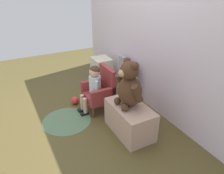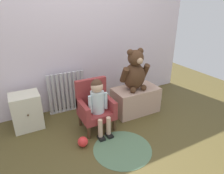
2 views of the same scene
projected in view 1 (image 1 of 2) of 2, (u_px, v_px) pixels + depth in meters
ground_plane at (71, 118)px, 3.07m from camera, size 6.00×6.00×0.00m
back_wall at (147, 24)px, 3.03m from camera, size 3.80×0.05×2.40m
radiator at (127, 77)px, 3.59m from camera, size 0.56×0.05×0.61m
small_dresser at (102, 71)px, 4.00m from camera, size 0.36×0.32×0.48m
child_armchair at (101, 90)px, 3.19m from camera, size 0.42×0.38×0.64m
child_figure at (94, 83)px, 3.08m from camera, size 0.25×0.35×0.70m
low_bench at (130, 119)px, 2.73m from camera, size 0.66×0.38×0.38m
large_teddy_bear at (129, 86)px, 2.56m from camera, size 0.43×0.30×0.59m
floor_rug at (67, 121)px, 3.02m from camera, size 0.67×0.67×0.01m
toy_ball at (75, 100)px, 3.40m from camera, size 0.12×0.12×0.12m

